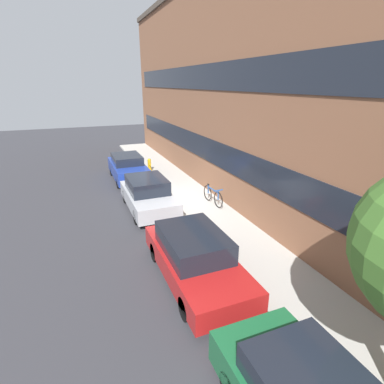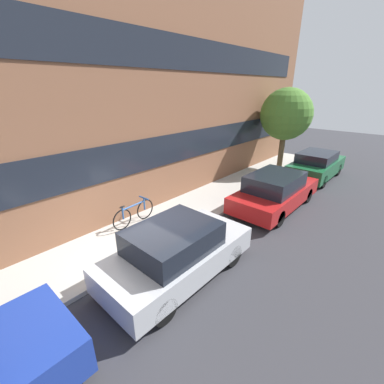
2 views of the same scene
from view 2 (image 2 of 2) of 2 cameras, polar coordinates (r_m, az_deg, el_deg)
name	(u,v)px [view 2 (image 2 of 2)]	position (r m, az deg, el deg)	size (l,w,h in m)	color
ground_plane	(142,263)	(7.22, -11.14, -15.13)	(56.00, 56.00, 0.00)	#333338
sidewalk_strip	(118,245)	(7.97, -16.19, -11.17)	(28.00, 2.25, 0.12)	#B2AFA8
rowhouse_facade	(63,61)	(8.16, -26.78, 24.52)	(28.00, 1.02, 9.90)	brown
parked_car_silver	(177,252)	(6.31, -3.38, -13.12)	(3.87, 1.75, 1.40)	#B2B5BA
parked_car_red	(275,191)	(10.26, 17.95, 0.22)	(4.26, 1.78, 1.37)	#AD1919
parked_car_green	(316,165)	(14.50, 25.89, 5.42)	(3.99, 1.69, 1.36)	#195B33
bicycle	(134,213)	(8.65, -12.73, -4.54)	(1.66, 0.44, 0.80)	black
street_tree	(286,115)	(14.64, 20.17, 15.85)	(2.62, 2.62, 4.24)	brown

